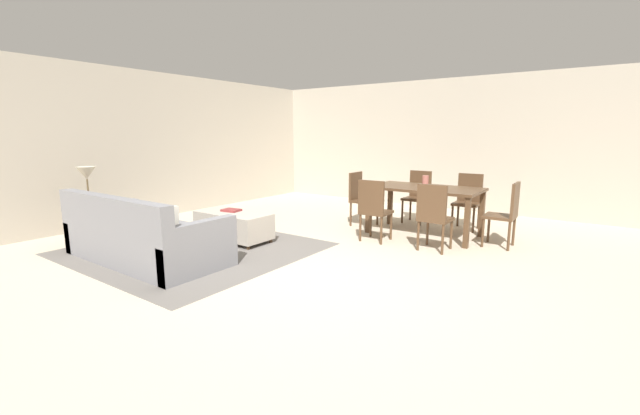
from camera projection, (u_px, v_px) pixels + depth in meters
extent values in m
plane|color=beige|center=(322.00, 274.00, 4.61)|extent=(10.80, 10.80, 0.00)
cube|color=#BCB2A0|center=(462.00, 145.00, 8.37)|extent=(9.00, 0.12, 2.70)
cube|color=#BCB2A0|center=(136.00, 146.00, 7.34)|extent=(0.12, 11.00, 2.70)
cube|color=slate|center=(195.00, 249.00, 5.64)|extent=(3.00, 2.80, 0.01)
cube|color=gray|center=(147.00, 243.00, 5.15)|extent=(2.24, 1.00, 0.42)
cube|color=gray|center=(111.00, 215.00, 4.74)|extent=(2.24, 0.16, 0.44)
cube|color=gray|center=(104.00, 225.00, 5.73)|extent=(0.14, 1.00, 0.62)
cube|color=gray|center=(200.00, 249.00, 4.53)|extent=(0.14, 1.00, 0.62)
cube|color=silver|center=(104.00, 210.00, 5.32)|extent=(0.33, 0.10, 0.33)
cube|color=silver|center=(123.00, 213.00, 5.08)|extent=(0.36, 0.12, 0.37)
cube|color=slate|center=(143.00, 217.00, 4.83)|extent=(0.37, 0.13, 0.37)
cube|color=silver|center=(165.00, 221.00, 4.58)|extent=(0.38, 0.13, 0.38)
cube|color=#B7AD9E|center=(233.00, 225.00, 6.04)|extent=(1.16, 0.56, 0.37)
cylinder|color=#513823|center=(222.00, 231.00, 6.57)|extent=(0.05, 0.05, 0.06)
cylinder|color=#513823|center=(271.00, 241.00, 5.96)|extent=(0.05, 0.05, 0.06)
cylinder|color=#513823|center=(199.00, 236.00, 6.20)|extent=(0.05, 0.05, 0.06)
cylinder|color=#513823|center=(248.00, 248.00, 5.59)|extent=(0.05, 0.05, 0.06)
cube|color=brown|center=(90.00, 204.00, 5.90)|extent=(0.40, 0.40, 0.03)
cylinder|color=brown|center=(98.00, 220.00, 6.18)|extent=(0.04, 0.04, 0.56)
cylinder|color=brown|center=(109.00, 223.00, 5.99)|extent=(0.04, 0.04, 0.56)
cylinder|color=brown|center=(74.00, 224.00, 5.91)|extent=(0.04, 0.04, 0.56)
cylinder|color=brown|center=(85.00, 227.00, 5.72)|extent=(0.04, 0.04, 0.56)
cylinder|color=brown|center=(89.00, 202.00, 5.89)|extent=(0.16, 0.16, 0.02)
cylinder|color=brown|center=(88.00, 190.00, 5.86)|extent=(0.02, 0.02, 0.32)
cone|color=beige|center=(86.00, 173.00, 5.82)|extent=(0.26, 0.26, 0.18)
cube|color=#513823|center=(425.00, 188.00, 6.30)|extent=(1.67, 0.91, 0.04)
cube|color=#513823|center=(390.00, 204.00, 7.13)|extent=(0.07, 0.07, 0.72)
cube|color=#513823|center=(482.00, 214.00, 6.24)|extent=(0.07, 0.07, 0.72)
cube|color=#513823|center=(368.00, 211.00, 6.50)|extent=(0.07, 0.07, 0.72)
cube|color=#513823|center=(467.00, 223.00, 5.61)|extent=(0.07, 0.07, 0.72)
cube|color=#513823|center=(376.00, 212.00, 6.01)|extent=(0.41, 0.41, 0.04)
cube|color=#513823|center=(371.00, 197.00, 5.82)|extent=(0.40, 0.05, 0.47)
cylinder|color=#513823|center=(371.00, 224.00, 6.28)|extent=(0.04, 0.04, 0.41)
cylinder|color=#513823|center=(391.00, 226.00, 6.10)|extent=(0.04, 0.04, 0.41)
cylinder|color=#513823|center=(360.00, 228.00, 6.01)|extent=(0.04, 0.04, 0.41)
cylinder|color=#513823|center=(381.00, 231.00, 5.82)|extent=(0.04, 0.04, 0.41)
cube|color=#513823|center=(436.00, 219.00, 5.53)|extent=(0.40, 0.40, 0.04)
cube|color=#513823|center=(432.00, 202.00, 5.34)|extent=(0.40, 0.04, 0.47)
cylinder|color=#513823|center=(427.00, 231.00, 5.80)|extent=(0.04, 0.04, 0.41)
cylinder|color=#513823|center=(451.00, 234.00, 5.60)|extent=(0.04, 0.04, 0.41)
cylinder|color=#513823|center=(418.00, 236.00, 5.53)|extent=(0.04, 0.04, 0.41)
cylinder|color=#513823|center=(443.00, 240.00, 5.33)|extent=(0.04, 0.04, 0.41)
cube|color=#513823|center=(416.00, 199.00, 7.23)|extent=(0.41, 0.41, 0.04)
cube|color=#513823|center=(420.00, 184.00, 7.32)|extent=(0.40, 0.05, 0.47)
cylinder|color=#513823|center=(420.00, 214.00, 7.04)|extent=(0.04, 0.04, 0.41)
cylinder|color=#513823|center=(402.00, 212.00, 7.24)|extent=(0.04, 0.04, 0.41)
cylinder|color=#513823|center=(428.00, 211.00, 7.30)|extent=(0.04, 0.04, 0.41)
cylinder|color=#513823|center=(410.00, 209.00, 7.50)|extent=(0.04, 0.04, 0.41)
cube|color=#513823|center=(466.00, 204.00, 6.71)|extent=(0.41, 0.41, 0.04)
cube|color=#513823|center=(470.00, 188.00, 6.81)|extent=(0.40, 0.05, 0.47)
cylinder|color=#513823|center=(473.00, 220.00, 6.52)|extent=(0.04, 0.04, 0.41)
cylinder|color=#513823|center=(452.00, 218.00, 6.71)|extent=(0.04, 0.04, 0.41)
cylinder|color=#513823|center=(479.00, 217.00, 6.80)|extent=(0.04, 0.04, 0.41)
cylinder|color=#513823|center=(458.00, 214.00, 6.98)|extent=(0.04, 0.04, 0.41)
cube|color=#513823|center=(500.00, 217.00, 5.70)|extent=(0.40, 0.40, 0.04)
cube|color=#513823|center=(515.00, 200.00, 5.55)|extent=(0.04, 0.40, 0.47)
cylinder|color=#513823|center=(483.00, 233.00, 5.70)|extent=(0.04, 0.04, 0.41)
cylinder|color=#513823|center=(489.00, 228.00, 5.97)|extent=(0.04, 0.04, 0.41)
cylinder|color=#513823|center=(509.00, 236.00, 5.50)|extent=(0.04, 0.04, 0.41)
cylinder|color=#513823|center=(514.00, 231.00, 5.78)|extent=(0.04, 0.04, 0.41)
cube|color=#513823|center=(364.00, 201.00, 7.01)|extent=(0.40, 0.40, 0.04)
cube|color=#513823|center=(356.00, 186.00, 7.06)|extent=(0.05, 0.40, 0.47)
cylinder|color=#513823|center=(377.00, 213.00, 7.09)|extent=(0.04, 0.04, 0.41)
cylinder|color=#513823|center=(368.00, 217.00, 6.81)|extent=(0.04, 0.04, 0.41)
cylinder|color=#513823|center=(360.00, 211.00, 7.28)|extent=(0.04, 0.04, 0.41)
cylinder|color=#513823|center=(351.00, 214.00, 7.01)|extent=(0.04, 0.04, 0.41)
cylinder|color=#B26659|center=(425.00, 181.00, 6.24)|extent=(0.10, 0.10, 0.18)
cube|color=maroon|center=(231.00, 210.00, 6.10)|extent=(0.29, 0.24, 0.03)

